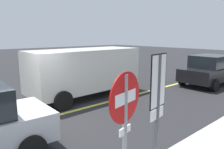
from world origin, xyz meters
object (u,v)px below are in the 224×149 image
white_van (85,70)px  speed_limit_sign (158,95)px  car_black_crossing (211,70)px  stop_sign (125,122)px

white_van → speed_limit_sign: bearing=-111.8°
white_van → car_black_crossing: white_van is taller
stop_sign → speed_limit_sign: (1.02, 0.19, 0.17)m
car_black_crossing → stop_sign: bearing=-161.7°
stop_sign → car_black_crossing: 10.82m
speed_limit_sign → white_van: bearing=68.2°
stop_sign → car_black_crossing: (10.24, 3.39, -0.75)m
stop_sign → car_black_crossing: size_ratio=0.54×
white_van → car_black_crossing: (6.87, -2.71, -0.42)m
stop_sign → speed_limit_sign: bearing=10.7°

